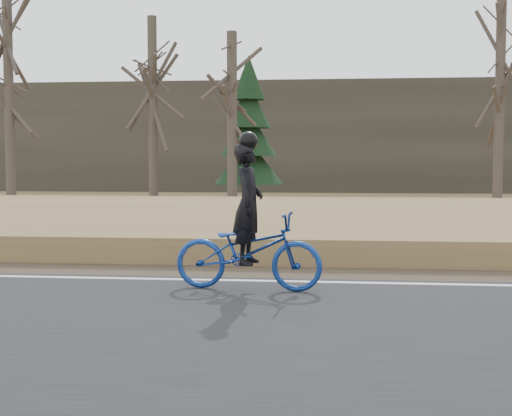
# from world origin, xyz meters

# --- Properties ---
(ground) EXTENTS (120.00, 120.00, 0.00)m
(ground) POSITION_xyz_m (0.00, 0.00, 0.00)
(ground) COLOR olive
(ground) RESTS_ON ground
(road) EXTENTS (120.00, 6.00, 0.06)m
(road) POSITION_xyz_m (0.00, -2.50, 0.03)
(road) COLOR black
(road) RESTS_ON ground
(edge_line) EXTENTS (120.00, 0.12, 0.01)m
(edge_line) POSITION_xyz_m (0.00, 0.20, 0.07)
(edge_line) COLOR silver
(edge_line) RESTS_ON road
(shoulder) EXTENTS (120.00, 1.60, 0.04)m
(shoulder) POSITION_xyz_m (0.00, 1.20, 0.02)
(shoulder) COLOR #473A2B
(shoulder) RESTS_ON ground
(embankment) EXTENTS (120.00, 5.00, 0.44)m
(embankment) POSITION_xyz_m (0.00, 4.20, 0.22)
(embankment) COLOR olive
(embankment) RESTS_ON ground
(ballast) EXTENTS (120.00, 3.00, 0.45)m
(ballast) POSITION_xyz_m (0.00, 8.00, 0.23)
(ballast) COLOR slate
(ballast) RESTS_ON ground
(railroad) EXTENTS (120.00, 2.40, 0.29)m
(railroad) POSITION_xyz_m (0.00, 8.00, 0.53)
(railroad) COLOR black
(railroad) RESTS_ON ballast
(treeline_backdrop) EXTENTS (120.00, 4.00, 6.00)m
(treeline_backdrop) POSITION_xyz_m (0.00, 30.00, 3.00)
(treeline_backdrop) COLOR #383328
(treeline_backdrop) RESTS_ON ground
(cyclist) EXTENTS (2.06, 0.90, 2.13)m
(cyclist) POSITION_xyz_m (-2.07, -0.47, 0.73)
(cyclist) COLOR navy
(cyclist) RESTS_ON road
(bare_tree_far_left) EXTENTS (0.36, 0.36, 7.75)m
(bare_tree_far_left) POSITION_xyz_m (-12.90, 15.56, 3.88)
(bare_tree_far_left) COLOR #493F36
(bare_tree_far_left) RESTS_ON ground
(bare_tree_left) EXTENTS (0.36, 0.36, 7.28)m
(bare_tree_left) POSITION_xyz_m (-7.88, 17.23, 3.64)
(bare_tree_left) COLOR #493F36
(bare_tree_left) RESTS_ON ground
(bare_tree_near_left) EXTENTS (0.36, 0.36, 6.21)m
(bare_tree_near_left) POSITION_xyz_m (-4.44, 14.77, 3.11)
(bare_tree_near_left) COLOR #493F36
(bare_tree_near_left) RESTS_ON ground
(bare_tree_center) EXTENTS (0.36, 0.36, 7.62)m
(bare_tree_center) POSITION_xyz_m (5.16, 17.31, 3.81)
(bare_tree_center) COLOR #493F36
(bare_tree_center) RESTS_ON ground
(conifer) EXTENTS (2.60, 2.60, 5.71)m
(conifer) POSITION_xyz_m (-4.10, 16.88, 2.70)
(conifer) COLOR #493F36
(conifer) RESTS_ON ground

